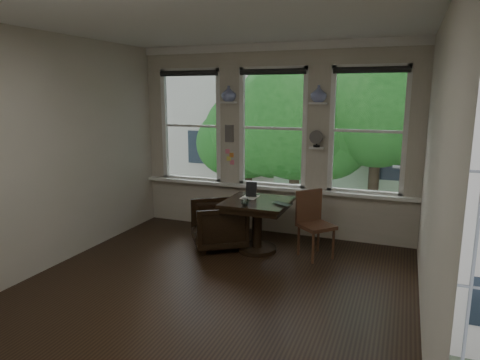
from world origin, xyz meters
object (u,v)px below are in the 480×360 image
at_px(table, 257,226).
at_px(side_chair_right, 316,225).
at_px(armchair_left, 218,224).
at_px(laptop, 280,205).
at_px(mug, 245,200).

distance_m(table, side_chair_right, 0.85).
bearing_deg(side_chair_right, armchair_left, 137.13).
xyz_separation_m(side_chair_right, laptop, (-0.47, -0.21, 0.30)).
bearing_deg(mug, armchair_left, 163.21).
height_order(side_chair_right, mug, side_chair_right).
bearing_deg(armchair_left, table, 61.03).
distance_m(armchair_left, mug, 0.66).
height_order(armchair_left, laptop, laptop).
xyz_separation_m(table, side_chair_right, (0.84, 0.07, 0.09)).
relative_size(table, side_chair_right, 0.98).
relative_size(table, armchair_left, 1.18).
height_order(side_chair_right, laptop, side_chair_right).
bearing_deg(table, armchair_left, -174.58).
bearing_deg(laptop, armchair_left, -156.22).
bearing_deg(table, mug, -121.86).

